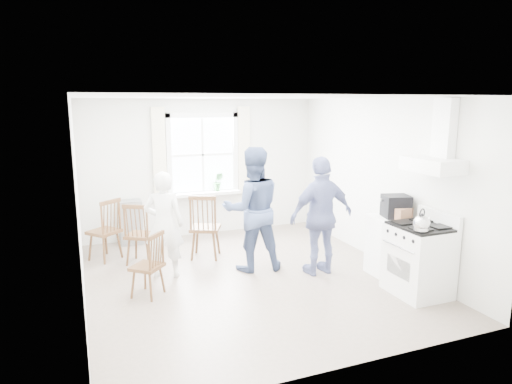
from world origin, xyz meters
name	(u,v)px	position (x,y,z in m)	size (l,w,h in m)	color
room_shell	(248,191)	(0.00, 0.00, 1.30)	(4.62, 5.12, 2.64)	gray
window_assembly	(203,159)	(0.00, 2.45, 1.46)	(1.88, 0.24, 1.70)	white
range_hood	(436,152)	(2.07, -1.35, 1.90)	(0.45, 0.76, 0.94)	white
shelf_unit	(131,222)	(-1.40, 2.33, 0.40)	(0.40, 0.30, 0.80)	gray
gas_stove	(419,259)	(1.91, -1.35, 0.48)	(0.68, 0.76, 1.12)	white
kettle	(421,224)	(1.70, -1.58, 1.05)	(0.21, 0.21, 0.30)	silver
low_cabinet	(389,246)	(1.98, -0.65, 0.45)	(0.50, 0.55, 0.90)	white
stereo_stack	(396,206)	(2.00, -0.71, 1.06)	(0.43, 0.41, 0.32)	black
cardboard_box	(402,213)	(2.01, -0.84, 0.98)	(0.26, 0.18, 0.17)	#9B6A4B
windsor_chair_a	(108,223)	(-1.83, 1.54, 0.62)	(0.60, 0.60, 1.02)	#482C17
windsor_chair_b	(204,220)	(-0.39, 1.01, 0.66)	(0.61, 0.60, 1.09)	#482C17
windsor_chair_c	(153,258)	(-1.39, -0.15, 0.54)	(0.51, 0.52, 0.88)	#482C17
person_left	(164,225)	(-1.11, 0.52, 0.79)	(0.57, 0.57, 1.57)	white
person_mid	(252,209)	(0.19, 0.33, 0.94)	(0.92, 0.92, 1.89)	#3E4E74
person_right	(321,216)	(1.07, -0.21, 0.88)	(1.04, 1.04, 1.77)	navy
potted_plant	(218,182)	(0.26, 2.36, 1.03)	(0.20, 0.20, 0.36)	#316F35
windsor_chair_d	(138,228)	(-1.42, 1.13, 0.61)	(0.57, 0.57, 1.00)	#482C17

